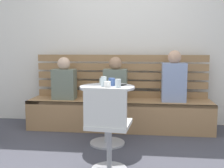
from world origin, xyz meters
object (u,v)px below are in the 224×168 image
object	(u,v)px
person_child_middle	(64,81)
cup_ceramic_white	(107,84)
cup_mug_blue	(112,82)
phone_on_table	(122,85)
cup_glass_short	(103,81)
cup_glass_tall	(104,81)
cafe_table	(107,104)
cup_water_clear	(118,84)
white_chair	(108,127)
booth_bench	(119,114)
person_adult	(174,79)
person_child_left	(115,81)

from	to	relation	value
person_child_middle	cup_ceramic_white	distance (m)	1.07
cup_mug_blue	phone_on_table	size ratio (longest dim) A/B	0.68
cup_glass_short	cup_glass_tall	world-z (taller)	cup_glass_tall
cafe_table	cup_water_clear	distance (m)	0.36
cup_ceramic_white	cafe_table	bearing A→B (deg)	99.82
white_chair	cup_ceramic_white	bearing A→B (deg)	97.84
cup_ceramic_white	cup_water_clear	bearing A→B (deg)	-35.54
white_chair	cup_glass_tall	distance (m)	0.88
booth_bench	cup_mug_blue	size ratio (longest dim) A/B	28.42
person_adult	cup_glass_short	size ratio (longest dim) A/B	9.19
cup_mug_blue	cup_glass_tall	xyz separation A→B (m)	(-0.09, -0.08, 0.01)
phone_on_table	cup_ceramic_white	bearing A→B (deg)	66.40
booth_bench	cup_water_clear	bearing A→B (deg)	-85.78
cafe_table	person_child_middle	size ratio (longest dim) A/B	1.17
white_chair	cup_mug_blue	xyz separation A→B (m)	(-0.06, 0.87, 0.32)
phone_on_table	white_chair	bearing A→B (deg)	104.72
cafe_table	cup_mug_blue	world-z (taller)	cup_mug_blue
person_child_left	cup_glass_short	world-z (taller)	person_child_left
white_chair	phone_on_table	distance (m)	0.95
cup_water_clear	phone_on_table	world-z (taller)	cup_water_clear
cup_water_clear	booth_bench	bearing A→B (deg)	94.22
booth_bench	cafe_table	xyz separation A→B (m)	(-0.09, -0.67, 0.30)
person_child_left	cup_mug_blue	distance (m)	0.60
booth_bench	cup_glass_short	size ratio (longest dim) A/B	33.75
person_child_middle	white_chair	bearing A→B (deg)	-59.83
white_chair	cup_glass_short	distance (m)	1.07
cup_mug_blue	cup_glass_tall	size ratio (longest dim) A/B	0.79
person_adult	cup_water_clear	world-z (taller)	person_adult
white_chair	cup_glass_tall	size ratio (longest dim) A/B	7.08
white_chair	cup_mug_blue	world-z (taller)	white_chair
cup_glass_short	person_child_left	bearing A→B (deg)	75.67
booth_bench	cup_water_clear	world-z (taller)	cup_water_clear
person_child_left	cup_glass_short	size ratio (longest dim) A/B	8.02
white_chair	person_child_left	world-z (taller)	person_child_left
white_chair	phone_on_table	world-z (taller)	white_chair
white_chair	person_child_left	bearing A→B (deg)	93.21
white_chair	cup_water_clear	world-z (taller)	same
booth_bench	cafe_table	world-z (taller)	cafe_table
person_child_middle	person_adult	bearing A→B (deg)	-0.11
cup_ceramic_white	white_chair	bearing A→B (deg)	-82.16
cup_mug_blue	cafe_table	bearing A→B (deg)	-130.17
cup_mug_blue	person_adult	bearing A→B (deg)	36.13
person_adult	person_child_left	distance (m)	0.85
person_adult	cup_ceramic_white	distance (m)	1.14
person_adult	person_child_left	size ratio (longest dim) A/B	1.15
cafe_table	cup_glass_tall	bearing A→B (deg)	-155.54
cafe_table	white_chair	world-z (taller)	white_chair
cup_water_clear	cup_mug_blue	distance (m)	0.26
person_child_middle	cup_mug_blue	world-z (taller)	person_child_middle
cup_ceramic_white	cup_mug_blue	world-z (taller)	cup_mug_blue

